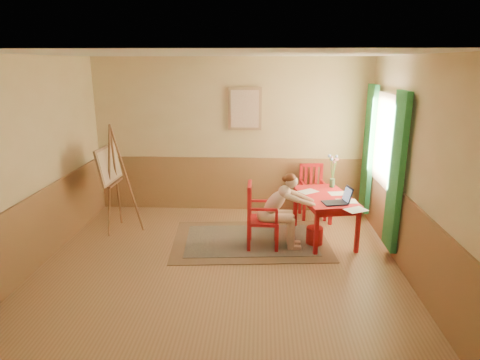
# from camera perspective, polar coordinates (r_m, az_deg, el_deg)

# --- Properties ---
(room) EXTENTS (5.04, 4.54, 2.84)m
(room) POSITION_cam_1_polar(r_m,az_deg,el_deg) (5.46, -2.92, 1.99)
(room) COLOR #A57B50
(room) RESTS_ON ground
(wainscot) EXTENTS (5.00, 4.50, 1.00)m
(wainscot) POSITION_cam_1_polar(r_m,az_deg,el_deg) (6.48, -2.10, -4.05)
(wainscot) COLOR #9E7348
(wainscot) RESTS_ON room
(window) EXTENTS (0.12, 2.01, 2.20)m
(window) POSITION_cam_1_polar(r_m,az_deg,el_deg) (6.78, 18.92, 3.41)
(window) COLOR white
(window) RESTS_ON room
(wall_portrait) EXTENTS (0.60, 0.05, 0.76)m
(wall_portrait) POSITION_cam_1_polar(r_m,az_deg,el_deg) (7.52, 0.66, 9.71)
(wall_portrait) COLOR #A17D58
(wall_portrait) RESTS_ON room
(rug) EXTENTS (2.53, 1.80, 0.02)m
(rug) POSITION_cam_1_polar(r_m,az_deg,el_deg) (6.60, 1.45, -8.25)
(rug) COLOR #8C7251
(rug) RESTS_ON room
(table) EXTENTS (0.94, 1.32, 0.72)m
(table) POSITION_cam_1_polar(r_m,az_deg,el_deg) (6.60, 11.58, -2.82)
(table) COLOR red
(table) RESTS_ON room
(chair_left) EXTENTS (0.46, 0.44, 1.00)m
(chair_left) POSITION_cam_1_polar(r_m,az_deg,el_deg) (6.23, 2.71, -4.92)
(chair_left) COLOR red
(chair_left) RESTS_ON room
(chair_back) EXTENTS (0.46, 0.48, 0.95)m
(chair_back) POSITION_cam_1_polar(r_m,az_deg,el_deg) (7.57, 9.85, -1.53)
(chair_back) COLOR red
(chair_back) RESTS_ON room
(figure) EXTENTS (0.85, 0.37, 1.16)m
(figure) POSITION_cam_1_polar(r_m,az_deg,el_deg) (6.17, 5.50, -3.78)
(figure) COLOR beige
(figure) RESTS_ON room
(laptop) EXTENTS (0.44, 0.32, 0.24)m
(laptop) POSITION_cam_1_polar(r_m,az_deg,el_deg) (6.24, 13.38, -2.69)
(laptop) COLOR #1E2338
(laptop) RESTS_ON table
(papers) EXTENTS (0.94, 1.16, 0.00)m
(papers) POSITION_cam_1_polar(r_m,az_deg,el_deg) (6.44, 13.07, -2.50)
(papers) COLOR white
(papers) RESTS_ON table
(vase) EXTENTS (0.18, 0.27, 0.54)m
(vase) POSITION_cam_1_polar(r_m,az_deg,el_deg) (6.97, 12.56, 1.03)
(vase) COLOR #3F724C
(vase) RESTS_ON table
(wastebasket) EXTENTS (0.27, 0.27, 0.27)m
(wastebasket) POSITION_cam_1_polar(r_m,az_deg,el_deg) (6.54, 10.16, -7.53)
(wastebasket) COLOR red
(wastebasket) RESTS_ON room
(easel) EXTENTS (0.60, 0.79, 1.77)m
(easel) POSITION_cam_1_polar(r_m,az_deg,el_deg) (7.02, -17.22, 1.49)
(easel) COLOR brown
(easel) RESTS_ON room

